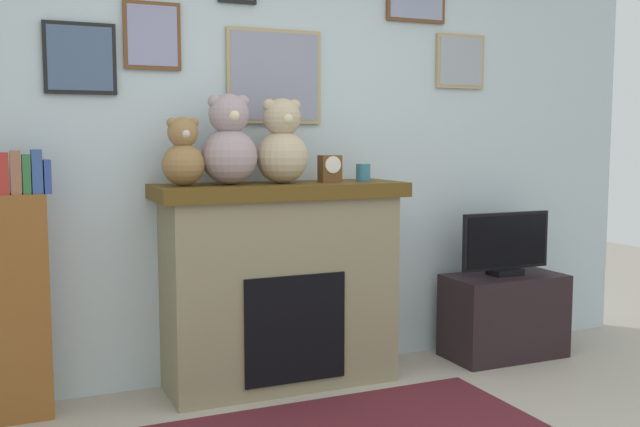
% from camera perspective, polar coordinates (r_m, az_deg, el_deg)
% --- Properties ---
extents(back_wall, '(5.20, 0.15, 2.60)m').
position_cam_1_polar(back_wall, '(4.36, -3.94, 4.70)').
color(back_wall, silver).
rests_on(back_wall, ground_plane).
extents(fireplace, '(1.40, 0.51, 1.15)m').
position_cam_1_polar(fireplace, '(4.15, -3.09, -5.47)').
color(fireplace, gray).
rests_on(fireplace, ground_plane).
extents(bookshelf, '(0.40, 0.16, 1.34)m').
position_cam_1_polar(bookshelf, '(3.92, -22.98, -5.83)').
color(bookshelf, brown).
rests_on(bookshelf, ground_plane).
extents(tv_stand, '(0.75, 0.40, 0.53)m').
position_cam_1_polar(tv_stand, '(4.88, 14.10, -7.71)').
color(tv_stand, black).
rests_on(tv_stand, ground_plane).
extents(television, '(0.64, 0.14, 0.40)m').
position_cam_1_polar(television, '(4.79, 14.25, -2.37)').
color(television, black).
rests_on(television, tv_stand).
extents(candle_jar, '(0.08, 0.08, 0.10)m').
position_cam_1_polar(candle_jar, '(4.26, 3.38, 3.20)').
color(candle_jar, teal).
rests_on(candle_jar, fireplace).
extents(mantel_clock, '(0.12, 0.09, 0.15)m').
position_cam_1_polar(mantel_clock, '(4.17, 0.78, 3.51)').
color(mantel_clock, brown).
rests_on(mantel_clock, fireplace).
extents(teddy_bear_brown, '(0.22, 0.22, 0.36)m').
position_cam_1_polar(teddy_bear_brown, '(3.90, -10.58, 4.49)').
color(teddy_bear_brown, olive).
rests_on(teddy_bear_brown, fireplace).
extents(teddy_bear_tan, '(0.30, 0.30, 0.49)m').
position_cam_1_polar(teddy_bear_tan, '(3.96, -7.06, 5.39)').
color(teddy_bear_tan, '#A38F93').
rests_on(teddy_bear_tan, fireplace).
extents(teddy_bear_grey, '(0.29, 0.29, 0.47)m').
position_cam_1_polar(teddy_bear_grey, '(4.06, -2.96, 5.32)').
color(teddy_bear_grey, tan).
rests_on(teddy_bear_grey, fireplace).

